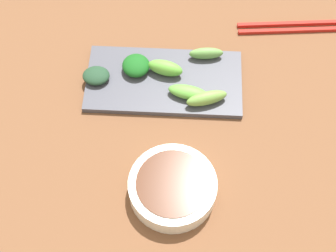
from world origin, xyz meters
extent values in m
cube|color=brown|center=(0.00, 0.00, 0.01)|extent=(2.10, 2.10, 0.02)
cylinder|color=white|center=(-0.15, -0.04, 0.04)|extent=(0.15, 0.15, 0.04)
cylinder|color=#482210|center=(-0.15, -0.04, 0.05)|extent=(0.12, 0.12, 0.03)
cube|color=#464753|center=(0.08, -0.01, 0.03)|extent=(0.15, 0.30, 0.01)
ellipsoid|color=#23442D|center=(0.07, 0.12, 0.04)|extent=(0.05, 0.05, 0.02)
ellipsoid|color=#185E1D|center=(0.10, 0.05, 0.05)|extent=(0.07, 0.07, 0.03)
ellipsoid|color=#68A14E|center=(0.13, -0.09, 0.04)|extent=(0.03, 0.07, 0.03)
ellipsoid|color=#64B63F|center=(0.09, -0.01, 0.05)|extent=(0.04, 0.07, 0.03)
ellipsoid|color=#72A748|center=(0.03, -0.09, 0.05)|extent=(0.05, 0.08, 0.03)
ellipsoid|color=#64B543|center=(0.04, -0.06, 0.04)|extent=(0.04, 0.08, 0.02)
cube|color=red|center=(0.22, -0.27, 0.02)|extent=(0.03, 0.23, 0.01)
cube|color=red|center=(0.24, -0.27, 0.02)|extent=(0.03, 0.23, 0.01)
camera|label=1|loc=(-0.48, -0.05, 0.82)|focal=53.61mm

